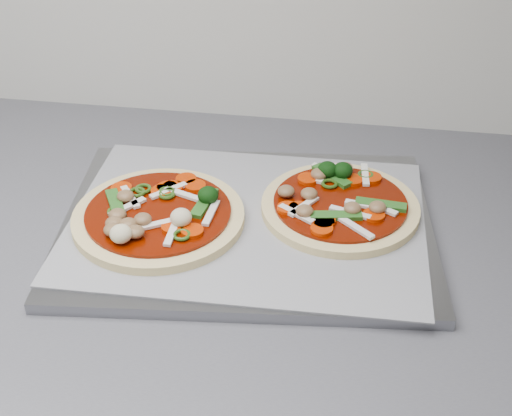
# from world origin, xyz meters

# --- Properties ---
(baking_tray) EXTENTS (0.45, 0.35, 0.01)m
(baking_tray) POSITION_xyz_m (-0.42, 1.32, 0.91)
(baking_tray) COLOR gray
(baking_tray) RESTS_ON countertop
(parchment) EXTENTS (0.41, 0.30, 0.00)m
(parchment) POSITION_xyz_m (-0.42, 1.32, 0.91)
(parchment) COLOR #96969C
(parchment) RESTS_ON baking_tray
(pizza_left) EXTENTS (0.21, 0.21, 0.03)m
(pizza_left) POSITION_xyz_m (-0.52, 1.30, 0.92)
(pizza_left) COLOR #F1D789
(pizza_left) RESTS_ON parchment
(pizza_right) EXTENTS (0.22, 0.22, 0.03)m
(pizza_right) POSITION_xyz_m (-0.31, 1.35, 0.92)
(pizza_right) COLOR #F1D789
(pizza_right) RESTS_ON parchment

